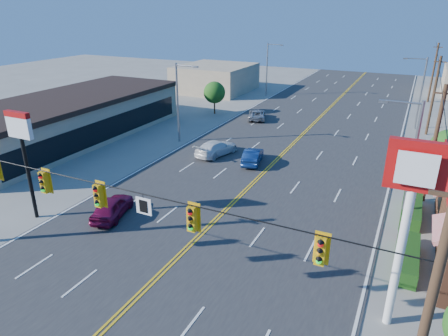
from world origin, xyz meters
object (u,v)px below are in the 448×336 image
at_px(kfc_pylon, 410,201).
at_px(pizza_hut_sign, 22,143).
at_px(car_silver, 257,115).
at_px(car_white, 216,148).
at_px(car_magenta, 112,208).
at_px(signal_span, 120,212).
at_px(car_blue, 253,157).

bearing_deg(kfc_pylon, pizza_hut_sign, 180.00).
height_order(kfc_pylon, pizza_hut_sign, kfc_pylon).
bearing_deg(pizza_hut_sign, kfc_pylon, 0.00).
distance_m(pizza_hut_sign, car_silver, 30.25).
xyz_separation_m(pizza_hut_sign, car_white, (5.42, 15.90, -4.49)).
xyz_separation_m(pizza_hut_sign, car_magenta, (4.60, 2.23, -4.49)).
bearing_deg(signal_span, kfc_pylon, 19.78).
bearing_deg(car_silver, kfc_pylon, 101.55).
xyz_separation_m(kfc_pylon, car_magenta, (-17.40, 2.23, -5.36)).
height_order(kfc_pylon, car_blue, kfc_pylon).
height_order(signal_span, car_magenta, signal_span).
bearing_deg(signal_span, car_magenta, 135.22).
bearing_deg(car_blue, car_silver, -81.96).
bearing_deg(signal_span, car_white, 105.35).
xyz_separation_m(signal_span, kfc_pylon, (11.12, 4.00, 1.16)).
xyz_separation_m(car_magenta, car_silver, (-0.51, 27.38, -0.08)).
relative_size(pizza_hut_sign, car_white, 1.44).
bearing_deg(car_magenta, car_blue, -125.00).
relative_size(signal_span, car_blue, 6.09).
distance_m(kfc_pylon, pizza_hut_sign, 22.02).
bearing_deg(kfc_pylon, car_white, 136.20).
relative_size(kfc_pylon, pizza_hut_sign, 1.24).
height_order(signal_span, car_silver, signal_span).
bearing_deg(car_white, car_silver, -71.06).
bearing_deg(car_magenta, signal_span, 119.85).
height_order(signal_span, kfc_pylon, signal_span).
bearing_deg(pizza_hut_sign, car_magenta, 25.92).
distance_m(signal_span, kfc_pylon, 11.87).
distance_m(pizza_hut_sign, car_blue, 18.55).
height_order(car_blue, car_white, car_white).
relative_size(pizza_hut_sign, car_blue, 1.71).
relative_size(signal_span, car_white, 5.10).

